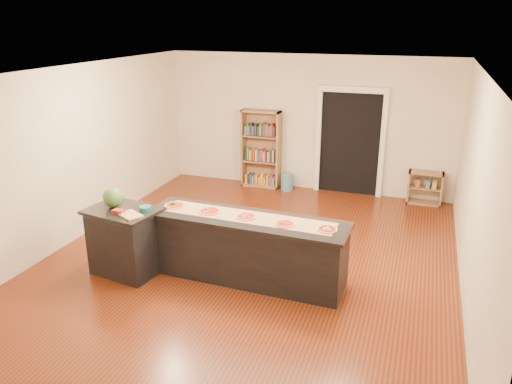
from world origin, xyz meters
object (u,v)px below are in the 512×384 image
(waste_bin, at_px, (287,182))
(watermelon, at_px, (113,197))
(kitchen_island, at_px, (247,248))
(bookshelf, at_px, (261,149))
(side_counter, at_px, (125,241))
(low_shelf, at_px, (425,188))

(waste_bin, bearing_deg, watermelon, -108.27)
(kitchen_island, xyz_separation_m, bookshelf, (-1.10, 3.93, 0.36))
(kitchen_island, xyz_separation_m, side_counter, (-1.70, -0.38, 0.02))
(kitchen_island, bearing_deg, bookshelf, 107.71)
(side_counter, bearing_deg, watermelon, 174.47)
(bookshelf, relative_size, waste_bin, 4.46)
(watermelon, bearing_deg, bookshelf, 79.91)
(waste_bin, distance_m, watermelon, 4.49)
(bookshelf, xyz_separation_m, waste_bin, (0.62, -0.10, -0.64))
(low_shelf, bearing_deg, kitchen_island, -120.17)
(side_counter, distance_m, waste_bin, 4.39)
(side_counter, xyz_separation_m, waste_bin, (1.22, 4.21, -0.30))
(low_shelf, distance_m, waste_bin, 2.78)
(bookshelf, relative_size, watermelon, 5.75)
(side_counter, xyz_separation_m, watermelon, (-0.16, 0.04, 0.62))
(bookshelf, bearing_deg, kitchen_island, -74.39)
(waste_bin, bearing_deg, bookshelf, 170.98)
(side_counter, bearing_deg, kitchen_island, 21.81)
(bookshelf, xyz_separation_m, watermelon, (-0.76, -4.27, 0.29))
(waste_bin, height_order, watermelon, watermelon)
(side_counter, bearing_deg, waste_bin, 83.19)
(side_counter, distance_m, watermelon, 0.65)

